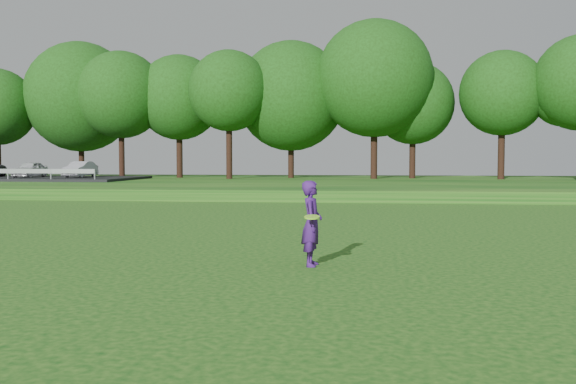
# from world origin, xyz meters

# --- Properties ---
(ground) EXTENTS (140.00, 140.00, 0.00)m
(ground) POSITION_xyz_m (0.00, 0.00, 0.00)
(ground) COLOR #0D4411
(ground) RESTS_ON ground
(berm) EXTENTS (130.00, 30.00, 0.60)m
(berm) POSITION_xyz_m (0.00, 34.00, 0.30)
(berm) COLOR #0D4411
(berm) RESTS_ON ground
(walking_path) EXTENTS (130.00, 1.60, 0.04)m
(walking_path) POSITION_xyz_m (0.00, 20.00, 0.02)
(walking_path) COLOR gray
(walking_path) RESTS_ON ground
(treeline) EXTENTS (104.00, 7.00, 15.00)m
(treeline) POSITION_xyz_m (0.00, 38.00, 8.10)
(treeline) COLOR #193B0D
(treeline) RESTS_ON berm
(woman) EXTENTS (0.42, 0.91, 1.75)m
(woman) POSITION_xyz_m (4.33, 0.36, 0.87)
(woman) COLOR #43186F
(woman) RESTS_ON ground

